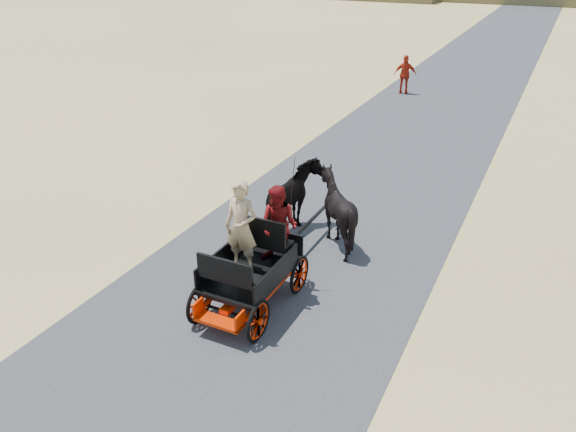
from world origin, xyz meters
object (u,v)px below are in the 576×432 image
at_px(horse_left, 293,201).
at_px(pedestrian, 405,75).
at_px(horse_right, 337,210).
at_px(carriage, 251,288).

height_order(horse_left, pedestrian, pedestrian).
relative_size(horse_left, horse_right, 1.18).
xyz_separation_m(horse_left, horse_right, (1.10, 0.00, 0.00)).
xyz_separation_m(horse_left, pedestrian, (-1.37, 14.62, 0.02)).
bearing_deg(carriage, pedestrian, 96.21).
bearing_deg(carriage, horse_left, 100.39).
relative_size(carriage, pedestrian, 1.39).
relative_size(carriage, horse_left, 1.20).
distance_m(carriage, horse_left, 3.09).
bearing_deg(horse_left, carriage, 100.39).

